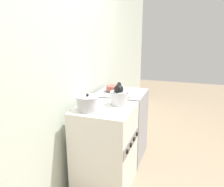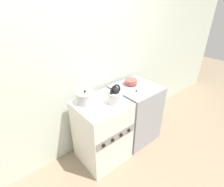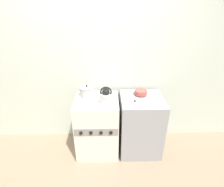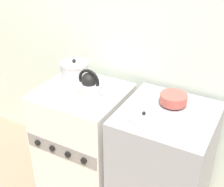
# 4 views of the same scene
# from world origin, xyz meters

# --- Properties ---
(wall_back) EXTENTS (7.00, 0.06, 2.50)m
(wall_back) POSITION_xyz_m (0.00, 0.69, 1.25)
(wall_back) COLOR silver
(wall_back) RESTS_ON ground_plane
(stove) EXTENTS (0.62, 0.60, 0.90)m
(stove) POSITION_xyz_m (0.00, 0.29, 0.45)
(stove) COLOR silver
(stove) RESTS_ON ground_plane
(counter) EXTENTS (0.61, 0.62, 0.90)m
(counter) POSITION_xyz_m (0.65, 0.31, 0.45)
(counter) COLOR #99999E
(counter) RESTS_ON ground_plane
(kettle) EXTENTS (0.22, 0.18, 0.24)m
(kettle) POSITION_xyz_m (0.14, 0.18, 0.99)
(kettle) COLOR silver
(kettle) RESTS_ON stove
(cooking_pot) EXTENTS (0.22, 0.22, 0.17)m
(cooking_pot) POSITION_xyz_m (-0.14, 0.41, 0.97)
(cooking_pot) COLOR #B2B2B7
(cooking_pot) RESTS_ON stove
(enamel_bowl) EXTENTS (0.18, 0.18, 0.08)m
(enamel_bowl) POSITION_xyz_m (0.64, 0.42, 0.94)
(enamel_bowl) COLOR #B75147
(enamel_bowl) RESTS_ON counter
(loose_pot_lid) EXTENTS (0.23, 0.23, 0.03)m
(loose_pot_lid) POSITION_xyz_m (0.53, 0.20, 0.90)
(loose_pot_lid) COLOR #B2B2B7
(loose_pot_lid) RESTS_ON counter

